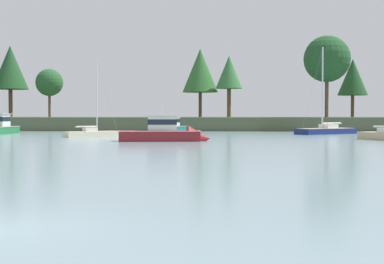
% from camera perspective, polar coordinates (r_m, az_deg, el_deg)
% --- Properties ---
extents(far_shore_bank, '(191.48, 42.53, 2.16)m').
position_cam_1_polar(far_shore_bank, '(107.16, -0.81, 0.99)').
color(far_shore_bank, '#4C563D').
rests_on(far_shore_bank, ground).
extents(sailboat_navy, '(9.00, 7.41, 11.99)m').
position_cam_1_polar(sailboat_navy, '(75.66, 13.67, -0.01)').
color(sailboat_navy, navy).
rests_on(sailboat_navy, ground).
extents(cruiser_teal, '(5.37, 7.26, 4.27)m').
position_cam_1_polar(cruiser_teal, '(79.81, -2.17, 0.34)').
color(cruiser_teal, '#196B70').
rests_on(cruiser_teal, ground).
extents(sailboat_cream, '(6.26, 5.43, 9.62)m').
position_cam_1_polar(sailboat_cream, '(64.88, -10.21, -0.31)').
color(sailboat_cream, beige).
rests_on(sailboat_cream, ground).
extents(cruiser_maroon, '(9.13, 3.84, 4.46)m').
position_cam_1_polar(cruiser_maroon, '(53.62, -2.38, -0.35)').
color(cruiser_maroon, maroon).
rests_on(cruiser_maroon, ground).
extents(shore_tree_right, '(6.68, 6.68, 13.39)m').
position_cam_1_polar(shore_tree_right, '(109.75, -18.25, 6.32)').
color(shore_tree_right, brown).
rests_on(shore_tree_right, far_shore_bank).
extents(shore_tree_right_mid, '(4.86, 4.86, 11.12)m').
position_cam_1_polar(shore_tree_right_mid, '(100.82, 3.84, 6.12)').
color(shore_tree_right_mid, brown).
rests_on(shore_tree_right_mid, far_shore_bank).
extents(shore_tree_left, '(6.60, 6.60, 12.68)m').
position_cam_1_polar(shore_tree_left, '(103.03, 0.85, 6.35)').
color(shore_tree_left, brown).
rests_on(shore_tree_left, far_shore_bank).
extents(shore_tree_center_right, '(5.02, 5.02, 8.87)m').
position_cam_1_polar(shore_tree_center_right, '(105.54, -14.50, 4.95)').
color(shore_tree_center_right, brown).
rests_on(shore_tree_center_right, far_shore_bank).
extents(shore_tree_left_mid, '(7.52, 7.52, 13.20)m').
position_cam_1_polar(shore_tree_left_mid, '(92.61, 13.75, 7.31)').
color(shore_tree_left_mid, brown).
rests_on(shore_tree_left_mid, far_shore_bank).
extents(shore_tree_center, '(5.33, 5.33, 10.43)m').
position_cam_1_polar(shore_tree_center, '(103.44, 16.25, 5.44)').
color(shore_tree_center, brown).
rests_on(shore_tree_center, far_shore_bank).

